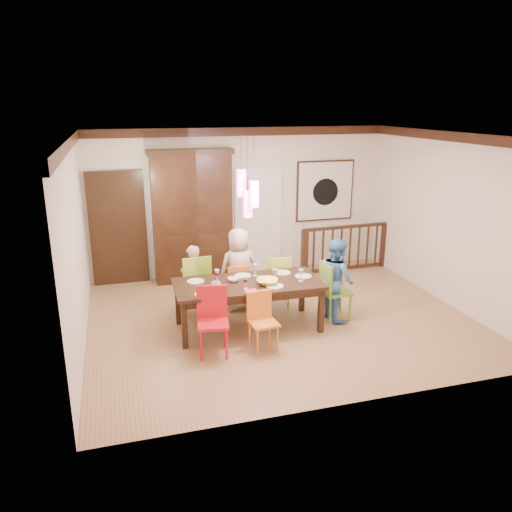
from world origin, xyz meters
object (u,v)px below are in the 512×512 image
object	(u,v)px
person_far_left	(193,279)
person_end_right	(337,279)
person_far_mid	(239,269)
balustrade	(346,247)
chair_end_right	(336,287)
dining_table	(248,287)
chair_far_left	(194,280)
china_hutch	(192,216)

from	to	relation	value
person_far_left	person_end_right	xyz separation A→B (m)	(2.16, -0.87, 0.09)
person_far_left	person_far_mid	size ratio (longest dim) A/B	0.83
balustrade	person_far_mid	xyz separation A→B (m)	(-2.60, -1.32, 0.19)
chair_end_right	person_far_mid	xyz separation A→B (m)	(-1.38, 0.87, 0.15)
dining_table	person_far_left	size ratio (longest dim) A/B	1.94
person_far_left	person_far_mid	xyz separation A→B (m)	(0.78, -0.02, 0.12)
chair_end_right	person_far_mid	world-z (taller)	person_far_mid
chair_far_left	person_far_mid	world-z (taller)	person_far_mid
balustrade	person_far_mid	world-z (taller)	person_far_mid
dining_table	balustrade	bearing A→B (deg)	40.04
chair_end_right	person_far_mid	distance (m)	1.64
dining_table	chair_end_right	xyz separation A→B (m)	(1.45, -0.04, -0.13)
china_hutch	person_far_left	distance (m)	1.80
china_hutch	person_far_mid	distance (m)	1.83
chair_far_left	person_far_mid	size ratio (longest dim) A/B	0.74
chair_end_right	chair_far_left	bearing A→B (deg)	68.10
person_far_left	china_hutch	bearing A→B (deg)	-115.40
china_hutch	balustrade	bearing A→B (deg)	-6.37
chair_end_right	balustrade	distance (m)	2.51
dining_table	person_far_left	distance (m)	1.11
person_far_left	chair_far_left	bearing A→B (deg)	89.81
chair_far_left	balustrade	distance (m)	3.62
china_hutch	person_far_left	world-z (taller)	china_hutch
chair_end_right	china_hutch	world-z (taller)	china_hutch
person_far_left	balustrade	bearing A→B (deg)	-174.80
chair_end_right	person_far_left	distance (m)	2.33
balustrade	person_end_right	bearing A→B (deg)	-121.63
chair_end_right	person_end_right	xyz separation A→B (m)	(0.01, 0.02, 0.12)
chair_end_right	china_hutch	size ratio (longest dim) A/B	0.37
chair_far_left	chair_end_right	size ratio (longest dim) A/B	1.09
person_far_mid	person_far_left	bearing A→B (deg)	-6.69
person_far_left	person_end_right	distance (m)	2.33
dining_table	china_hutch	world-z (taller)	china_hutch
chair_far_left	person_far_left	bearing A→B (deg)	-79.45
dining_table	chair_far_left	distance (m)	1.06
dining_table	person_end_right	xyz separation A→B (m)	(1.46, -0.02, -0.01)
china_hutch	person_end_right	distance (m)	3.20
chair_end_right	balustrade	size ratio (longest dim) A/B	0.48
china_hutch	person_far_left	xyz separation A→B (m)	(-0.28, -1.64, -0.69)
dining_table	chair_end_right	distance (m)	1.45
dining_table	china_hutch	bearing A→B (deg)	101.03
person_far_mid	chair_far_left	bearing A→B (deg)	-2.26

